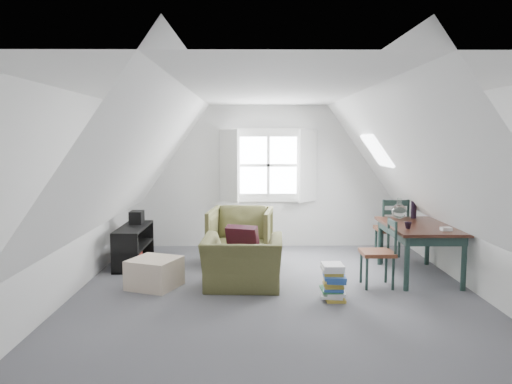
{
  "coord_description": "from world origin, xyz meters",
  "views": [
    {
      "loc": [
        -0.3,
        -6.04,
        1.94
      ],
      "look_at": [
        -0.24,
        0.6,
        1.21
      ],
      "focal_mm": 35.0,
      "sensor_mm": 36.0,
      "label": 1
    }
  ],
  "objects_px": {
    "armchair_near": "(243,287)",
    "armchair_far": "(241,263)",
    "dining_chair_far": "(392,228)",
    "ottoman": "(155,273)",
    "media_shelf": "(133,248)",
    "dining_table": "(419,231)",
    "dining_chair_near": "(380,252)",
    "magazine_stack": "(334,282)"
  },
  "relations": [
    {
      "from": "armchair_near",
      "to": "armchair_far",
      "type": "height_order",
      "value": "armchair_far"
    },
    {
      "from": "dining_chair_far",
      "to": "ottoman",
      "type": "bearing_deg",
      "value": 16.56
    },
    {
      "from": "armchair_far",
      "to": "ottoman",
      "type": "xyz_separation_m",
      "value": [
        -1.09,
        -1.24,
        0.19
      ]
    },
    {
      "from": "ottoman",
      "to": "media_shelf",
      "type": "height_order",
      "value": "media_shelf"
    },
    {
      "from": "armchair_near",
      "to": "dining_chair_far",
      "type": "bearing_deg",
      "value": -146.37
    },
    {
      "from": "ottoman",
      "to": "media_shelf",
      "type": "bearing_deg",
      "value": 115.52
    },
    {
      "from": "armchair_far",
      "to": "ottoman",
      "type": "relative_size",
      "value": 1.67
    },
    {
      "from": "dining_table",
      "to": "media_shelf",
      "type": "xyz_separation_m",
      "value": [
        -4.13,
        0.66,
        -0.37
      ]
    },
    {
      "from": "dining_chair_near",
      "to": "magazine_stack",
      "type": "relative_size",
      "value": 2.06
    },
    {
      "from": "armchair_near",
      "to": "dining_chair_near",
      "type": "bearing_deg",
      "value": -175.76
    },
    {
      "from": "dining_table",
      "to": "armchair_near",
      "type": "bearing_deg",
      "value": -164.24
    },
    {
      "from": "armchair_far",
      "to": "media_shelf",
      "type": "relative_size",
      "value": 0.83
    },
    {
      "from": "armchair_near",
      "to": "armchair_far",
      "type": "xyz_separation_m",
      "value": [
        -0.05,
        1.25,
        0.0
      ]
    },
    {
      "from": "ottoman",
      "to": "media_shelf",
      "type": "distance_m",
      "value": 1.26
    },
    {
      "from": "dining_chair_far",
      "to": "dining_chair_near",
      "type": "bearing_deg",
      "value": 63.39
    },
    {
      "from": "dining_chair_near",
      "to": "media_shelf",
      "type": "bearing_deg",
      "value": -129.24
    },
    {
      "from": "dining_chair_far",
      "to": "media_shelf",
      "type": "xyz_separation_m",
      "value": [
        -4.0,
        -0.22,
        -0.25
      ]
    },
    {
      "from": "magazine_stack",
      "to": "dining_chair_far",
      "type": "bearing_deg",
      "value": 56.89
    },
    {
      "from": "dining_table",
      "to": "media_shelf",
      "type": "height_order",
      "value": "dining_table"
    },
    {
      "from": "dining_chair_far",
      "to": "dining_chair_near",
      "type": "distance_m",
      "value": 1.44
    },
    {
      "from": "armchair_near",
      "to": "dining_chair_near",
      "type": "relative_size",
      "value": 1.15
    },
    {
      "from": "ottoman",
      "to": "dining_chair_near",
      "type": "height_order",
      "value": "dining_chair_near"
    },
    {
      "from": "media_shelf",
      "to": "armchair_near",
      "type": "bearing_deg",
      "value": -31.69
    },
    {
      "from": "armchair_near",
      "to": "media_shelf",
      "type": "distance_m",
      "value": 2.06
    },
    {
      "from": "armchair_far",
      "to": "magazine_stack",
      "type": "height_order",
      "value": "armchair_far"
    },
    {
      "from": "armchair_far",
      "to": "ottoman",
      "type": "height_order",
      "value": "armchair_far"
    },
    {
      "from": "armchair_near",
      "to": "dining_chair_far",
      "type": "height_order",
      "value": "dining_chair_far"
    },
    {
      "from": "armchair_far",
      "to": "dining_chair_near",
      "type": "distance_m",
      "value": 2.25
    },
    {
      "from": "dining_chair_far",
      "to": "media_shelf",
      "type": "distance_m",
      "value": 4.02
    },
    {
      "from": "dining_chair_near",
      "to": "magazine_stack",
      "type": "bearing_deg",
      "value": -73.46
    },
    {
      "from": "armchair_near",
      "to": "magazine_stack",
      "type": "relative_size",
      "value": 2.37
    },
    {
      "from": "armchair_near",
      "to": "magazine_stack",
      "type": "height_order",
      "value": "magazine_stack"
    },
    {
      "from": "armchair_far",
      "to": "dining_chair_near",
      "type": "bearing_deg",
      "value": -26.39
    },
    {
      "from": "armchair_near",
      "to": "dining_chair_near",
      "type": "xyz_separation_m",
      "value": [
        1.79,
        0.04,
        0.46
      ]
    },
    {
      "from": "armchair_near",
      "to": "ottoman",
      "type": "distance_m",
      "value": 1.16
    },
    {
      "from": "armchair_far",
      "to": "magazine_stack",
      "type": "xyz_separation_m",
      "value": [
        1.15,
        -1.75,
        0.22
      ]
    },
    {
      "from": "armchair_near",
      "to": "dining_table",
      "type": "height_order",
      "value": "dining_table"
    },
    {
      "from": "ottoman",
      "to": "armchair_near",
      "type": "bearing_deg",
      "value": -0.9
    },
    {
      "from": "ottoman",
      "to": "magazine_stack",
      "type": "bearing_deg",
      "value": -12.96
    },
    {
      "from": "magazine_stack",
      "to": "dining_table",
      "type": "bearing_deg",
      "value": 36.5
    },
    {
      "from": "dining_chair_far",
      "to": "dining_chair_near",
      "type": "height_order",
      "value": "dining_chair_far"
    },
    {
      "from": "dining_chair_far",
      "to": "dining_chair_near",
      "type": "relative_size",
      "value": 1.13
    }
  ]
}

